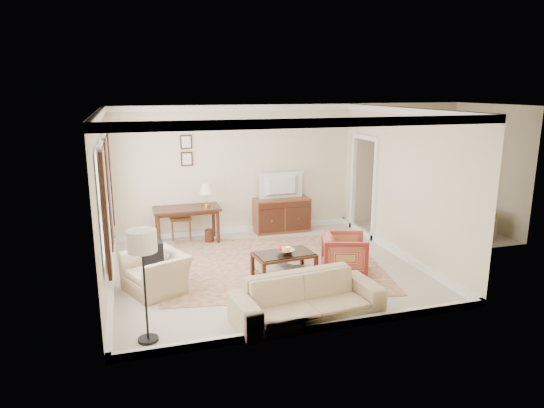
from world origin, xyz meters
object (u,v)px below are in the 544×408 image
sideboard (282,215)px  striped_armchair (345,252)px  coffee_table (284,259)px  sofa (308,291)px  writing_desk (187,213)px  club_armchair (156,266)px  tv (282,178)px

sideboard → striped_armchair: bearing=-84.4°
coffee_table → sofa: (-0.18, -1.62, 0.09)m
sideboard → striped_armchair: (0.27, -2.80, -0.00)m
writing_desk → sideboard: 2.22m
writing_desk → striped_armchair: (2.47, -2.63, -0.26)m
striped_armchair → sofa: sofa is taller
club_armchair → sofa: 2.60m
coffee_table → sofa: sofa is taller
sideboard → sofa: 4.41m
tv → writing_desk: bearing=4.0°
writing_desk → sofa: sofa is taller
sofa → tv: bearing=71.0°
writing_desk → striped_armchair: bearing=-46.7°
writing_desk → club_armchair: bearing=-108.3°
sofa → club_armchair: bearing=135.0°
writing_desk → sideboard: sideboard is taller
tv → sofa: (-1.00, -4.27, -0.85)m
sideboard → sofa: sofa is taller
sideboard → coffee_table: bearing=-107.1°
coffee_table → striped_armchair: (1.10, -0.13, 0.06)m
sideboard → tv: 0.88m
tv → coffee_table: (-0.82, -2.65, -0.94)m
club_armchair → sideboard: bearing=107.1°
sideboard → tv: (0.00, -0.02, 0.88)m
writing_desk → striped_armchair: size_ratio=1.79×
tv → coffee_table: 2.93m
writing_desk → sofa: size_ratio=0.65×
coffee_table → club_armchair: size_ratio=1.12×
tv → sideboard: bearing=-90.0°
writing_desk → sideboard: (2.20, 0.18, -0.26)m
coffee_table → striped_armchair: 1.11m
sideboard → club_armchair: 4.01m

